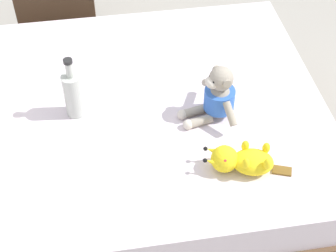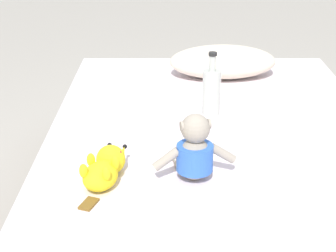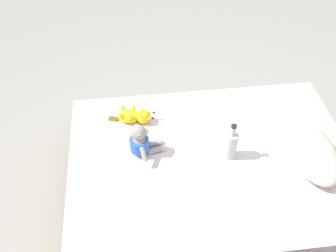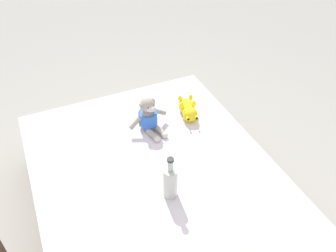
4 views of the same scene
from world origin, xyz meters
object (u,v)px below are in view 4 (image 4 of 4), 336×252
at_px(plush_monkey, 149,117).
at_px(glass_bottle, 170,182).
at_px(plush_yellow_creature, 188,109).
at_px(bed, 162,207).

distance_m(plush_monkey, glass_bottle, 0.56).
relative_size(plush_monkey, plush_yellow_creature, 0.87).
bearing_deg(bed, plush_yellow_creature, -130.36).
bearing_deg(glass_bottle, bed, -85.86).
bearing_deg(plush_yellow_creature, glass_bottle, 55.89).
xyz_separation_m(bed, plush_yellow_creature, (-0.40, -0.47, 0.28)).
distance_m(plush_monkey, plush_yellow_creature, 0.30).
bearing_deg(glass_bottle, plush_monkey, -100.05).
height_order(bed, plush_yellow_creature, plush_yellow_creature).
xyz_separation_m(plush_monkey, plush_yellow_creature, (-0.29, -0.02, -0.05)).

